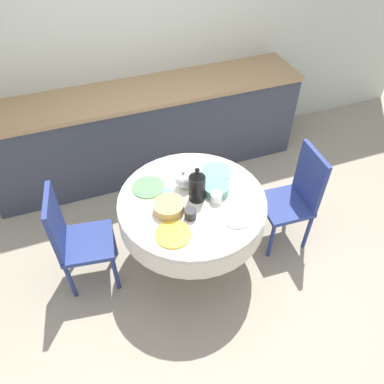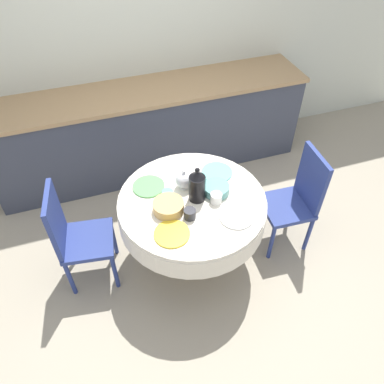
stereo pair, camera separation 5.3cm
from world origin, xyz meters
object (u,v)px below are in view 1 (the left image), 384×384
Objects in this scene: chair_left at (295,195)px; teapot at (184,180)px; coffee_carafe at (197,186)px; chair_right at (75,237)px.

chair_left is 1.00m from teapot.
teapot is at bearing 109.63° from coffee_carafe.
coffee_carafe reaches higher than chair_right.
coffee_carafe is 1.64× the size of teapot.
chair_left and chair_right have the same top height.
coffee_carafe is at bearing 90.02° from chair_left.
chair_left is 5.15× the size of teapot.
chair_left reaches higher than teapot.
chair_right is at bearing -179.00° from teapot.
coffee_carafe is at bearing 90.19° from chair_right.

